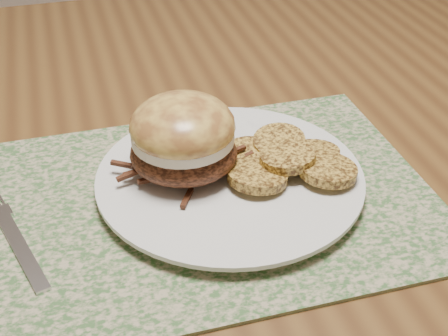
{
  "coord_description": "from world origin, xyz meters",
  "views": [
    {
      "loc": [
        -0.39,
        -0.66,
        1.14
      ],
      "look_at": [
        -0.25,
        -0.18,
        0.79
      ],
      "focal_mm": 50.0,
      "sensor_mm": 36.0,
      "label": 1
    }
  ],
  "objects_px": {
    "dinner_plate": "(230,180)",
    "dining_table": "(359,141)",
    "pork_sandwich": "(183,138)",
    "fork": "(14,236)"
  },
  "relations": [
    {
      "from": "dinner_plate",
      "to": "dining_table",
      "type": "bearing_deg",
      "value": 33.91
    },
    {
      "from": "dining_table",
      "to": "dinner_plate",
      "type": "height_order",
      "value": "dinner_plate"
    },
    {
      "from": "pork_sandwich",
      "to": "dinner_plate",
      "type": "bearing_deg",
      "value": -1.42
    },
    {
      "from": "dinner_plate",
      "to": "fork",
      "type": "height_order",
      "value": "dinner_plate"
    },
    {
      "from": "dinner_plate",
      "to": "pork_sandwich",
      "type": "distance_m",
      "value": 0.07
    },
    {
      "from": "dinner_plate",
      "to": "pork_sandwich",
      "type": "relative_size",
      "value": 1.86
    },
    {
      "from": "dinner_plate",
      "to": "fork",
      "type": "relative_size",
      "value": 1.61
    },
    {
      "from": "dining_table",
      "to": "dinner_plate",
      "type": "relative_size",
      "value": 5.77
    },
    {
      "from": "dining_table",
      "to": "fork",
      "type": "height_order",
      "value": "fork"
    },
    {
      "from": "dining_table",
      "to": "dinner_plate",
      "type": "bearing_deg",
      "value": -146.09
    }
  ]
}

